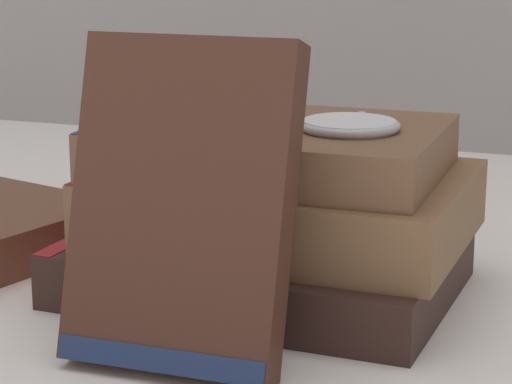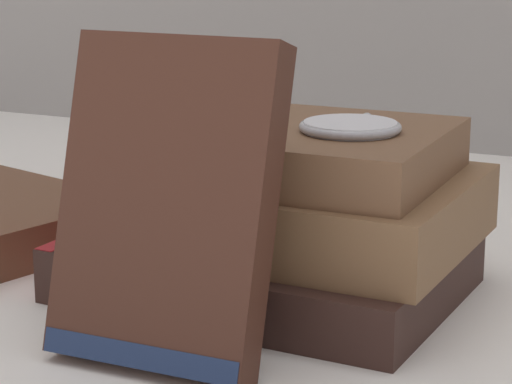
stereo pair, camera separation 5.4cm
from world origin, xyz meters
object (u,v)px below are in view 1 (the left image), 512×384
at_px(book_flat_middle, 278,204).
at_px(pocket_watch, 350,125).
at_px(book_flat_bottom, 255,264).
at_px(reading_glasses, 209,220).
at_px(book_flat_top, 266,147).
at_px(book_leaning_front, 181,215).

height_order(book_flat_middle, pocket_watch, pocket_watch).
distance_m(book_flat_bottom, reading_glasses, 0.15).
height_order(book_flat_bottom, book_flat_top, book_flat_top).
bearing_deg(book_leaning_front, book_flat_middle, 85.78).
bearing_deg(book_flat_top, reading_glasses, 125.22).
height_order(book_flat_top, book_leaning_front, book_leaning_front).
xyz_separation_m(book_flat_top, pocket_watch, (0.05, -0.01, 0.02)).
distance_m(book_leaning_front, reading_glasses, 0.26).
bearing_deg(pocket_watch, book_flat_middle, 169.81).
height_order(book_flat_bottom, reading_glasses, book_flat_bottom).
bearing_deg(book_flat_bottom, pocket_watch, 5.12).
bearing_deg(pocket_watch, book_flat_bottom, -177.54).
bearing_deg(book_flat_bottom, book_flat_middle, 47.48).
relative_size(book_flat_top, book_leaning_front, 1.19).
height_order(book_leaning_front, reading_glasses, book_leaning_front).
bearing_deg(reading_glasses, book_leaning_front, -79.07).
distance_m(book_flat_middle, reading_glasses, 0.16).
bearing_deg(pocket_watch, book_leaning_front, -115.29).
distance_m(book_flat_top, book_leaning_front, 0.12).
height_order(book_flat_middle, book_leaning_front, book_leaning_front).
relative_size(book_flat_bottom, reading_glasses, 2.28).
distance_m(book_flat_middle, book_flat_top, 0.03).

